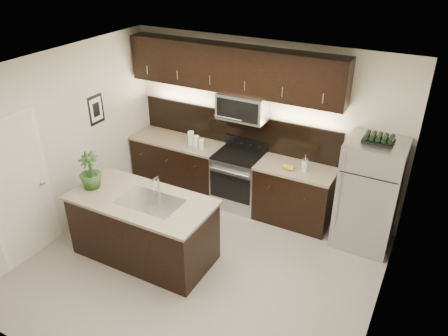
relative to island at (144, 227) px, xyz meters
name	(u,v)px	position (x,y,z in m)	size (l,w,h in m)	color
ground	(200,268)	(0.82, 0.10, -0.47)	(4.50, 4.50, 0.00)	gray
room_walls	(186,157)	(0.71, 0.06, 1.22)	(4.52, 4.02, 2.71)	beige
counter_run	(227,177)	(0.36, 1.79, 0.00)	(3.51, 0.65, 0.94)	black
upper_fixtures	(234,76)	(0.39, 1.94, 1.67)	(3.49, 0.40, 1.66)	black
island	(144,227)	(0.00, 0.00, 0.00)	(1.96, 0.96, 0.94)	black
sink_faucet	(150,200)	(0.15, 0.01, 0.48)	(0.84, 0.50, 0.28)	silver
refrigerator	(368,195)	(2.62, 1.73, 0.34)	(0.78, 0.71, 1.63)	#B2B2B7
wine_rack	(379,139)	(2.62, 1.73, 1.20)	(0.40, 0.25, 0.10)	black
plant	(90,171)	(-0.77, -0.08, 0.73)	(0.29, 0.29, 0.52)	#2A4E1F
canisters	(195,140)	(-0.20, 1.72, 0.57)	(0.33, 0.16, 0.23)	silver
french_press	(305,165)	(1.67, 1.74, 0.57)	(0.09, 0.09, 0.26)	silver
bananas	(286,166)	(1.39, 1.71, 0.50)	(0.20, 0.15, 0.06)	gold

